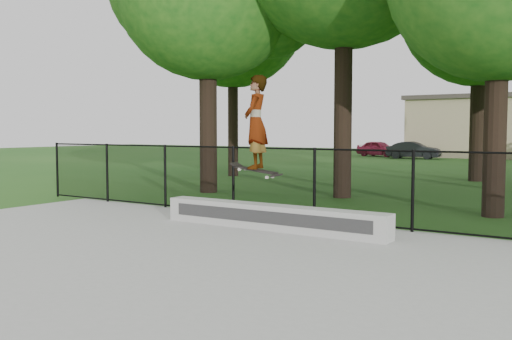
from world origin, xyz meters
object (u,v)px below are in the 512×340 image
Objects in this scene: grind_ledge at (271,217)px; car_a at (379,149)px; skater_airborne at (256,124)px; car_b at (414,150)px.

grind_ledge is 1.40× the size of car_a.
skater_airborne reaches higher than grind_ledge.
skater_airborne is at bearing -172.36° from car_b.
car_b is 29.03m from skater_airborne.
car_b is at bearing -106.36° from car_a.
car_a is at bearing 53.72° from car_b.
skater_airborne reaches higher than car_a.
car_b is at bearing 102.21° from skater_airborne.
car_b reaches higher than grind_ledge.
grind_ledge is at bearing 45.72° from skater_airborne.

